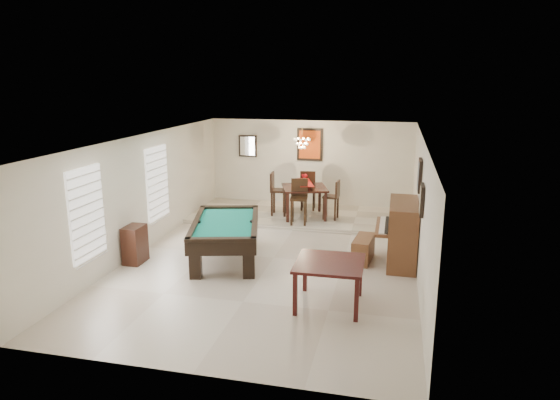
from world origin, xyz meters
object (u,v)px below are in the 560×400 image
at_px(dining_chair_north, 308,190).
at_px(dining_chair_east, 331,200).
at_px(dining_table, 304,200).
at_px(dining_chair_west, 279,194).
at_px(flower_vase, 305,178).
at_px(upright_piano, 395,232).
at_px(chandelier, 302,139).
at_px(pool_table, 226,241).
at_px(dining_chair_south, 299,202).
at_px(square_table, 329,284).
at_px(piano_bench, 363,249).
at_px(apothecary_chest, 135,244).

relative_size(dining_chair_north, dining_chair_east, 1.09).
height_order(dining_table, dining_chair_west, dining_chair_west).
distance_m(flower_vase, dining_chair_west, 0.86).
height_order(upright_piano, chandelier, chandelier).
bearing_deg(chandelier, flower_vase, -61.11).
bearing_deg(dining_table, pool_table, -108.22).
bearing_deg(pool_table, dining_chair_south, 52.76).
bearing_deg(dining_chair_south, dining_chair_east, 35.68).
bearing_deg(square_table, flower_vase, 105.10).
relative_size(dining_chair_south, dining_chair_west, 0.98).
bearing_deg(flower_vase, dining_chair_south, -91.19).
distance_m(pool_table, flower_vase, 3.58).
distance_m(pool_table, square_table, 2.98).
height_order(pool_table, dining_chair_north, dining_chair_north).
distance_m(upright_piano, dining_chair_north, 4.23).
xyz_separation_m(pool_table, piano_bench, (2.87, 0.62, -0.16)).
distance_m(upright_piano, flower_vase, 3.63).
bearing_deg(flower_vase, chandelier, 118.89).
relative_size(square_table, piano_bench, 1.25).
xyz_separation_m(dining_table, dining_chair_west, (-0.71, 0.04, 0.12)).
relative_size(dining_chair_east, chandelier, 1.75).
height_order(apothecary_chest, dining_table, dining_table).
bearing_deg(upright_piano, square_table, -114.21).
distance_m(apothecary_chest, dining_chair_south, 4.32).
height_order(piano_bench, dining_chair_east, dining_chair_east).
relative_size(flower_vase, chandelier, 0.40).
bearing_deg(dining_chair_west, piano_bench, -141.29).
relative_size(square_table, dining_chair_west, 0.97).
bearing_deg(dining_table, dining_chair_east, -2.56).
distance_m(square_table, piano_bench, 2.36).
bearing_deg(dining_chair_north, apothecary_chest, 53.19).
bearing_deg(flower_vase, dining_table, 0.00).
bearing_deg(flower_vase, piano_bench, -56.68).
distance_m(pool_table, dining_table, 3.50).
height_order(dining_chair_north, dining_chair_west, dining_chair_west).
xyz_separation_m(upright_piano, piano_bench, (-0.64, -0.05, -0.40)).
relative_size(square_table, upright_piano, 0.72).
distance_m(upright_piano, dining_table, 3.59).
distance_m(dining_table, dining_chair_west, 0.72).
bearing_deg(piano_bench, flower_vase, 123.32).
height_order(dining_table, dining_chair_south, dining_chair_south).
relative_size(dining_table, dining_chair_west, 0.97).
bearing_deg(chandelier, dining_chair_west, -162.96).
height_order(dining_chair_south, chandelier, chandelier).
relative_size(upright_piano, apothecary_chest, 1.97).
height_order(square_table, flower_vase, flower_vase).
height_order(dining_chair_north, dining_chair_east, dining_chair_north).
relative_size(square_table, chandelier, 1.91).
bearing_deg(apothecary_chest, chandelier, 56.07).
bearing_deg(dining_chair_east, apothecary_chest, -37.17).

